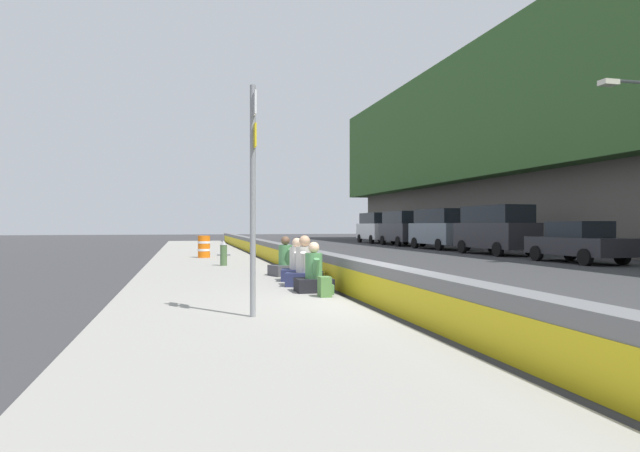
% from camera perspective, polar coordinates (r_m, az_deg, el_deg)
% --- Properties ---
extents(ground_plane, '(160.00, 160.00, 0.00)m').
position_cam_1_polar(ground_plane, '(10.22, 6.41, -8.70)').
color(ground_plane, '#353538').
rests_on(ground_plane, ground).
extents(sidewalk_strip, '(80.00, 4.40, 0.14)m').
position_cam_1_polar(sidewalk_strip, '(9.63, -8.74, -8.83)').
color(sidewalk_strip, gray).
rests_on(sidewalk_strip, ground_plane).
extents(jersey_barrier, '(76.00, 0.45, 0.85)m').
position_cam_1_polar(jersey_barrier, '(10.16, 6.39, -6.34)').
color(jersey_barrier, slate).
rests_on(jersey_barrier, ground_plane).
extents(route_sign_post, '(0.44, 0.09, 3.60)m').
position_cam_1_polar(route_sign_post, '(8.58, -6.98, 4.41)').
color(route_sign_post, gray).
rests_on(route_sign_post, sidewalk_strip).
extents(fire_hydrant, '(0.26, 0.46, 0.88)m').
position_cam_1_polar(fire_hydrant, '(19.42, -10.00, -2.76)').
color(fire_hydrant, '#47663D').
rests_on(fire_hydrant, sidewalk_strip).
extents(seated_person_foreground, '(0.68, 0.77, 1.06)m').
position_cam_1_polar(seated_person_foreground, '(11.71, -0.65, -5.24)').
color(seated_person_foreground, black).
rests_on(seated_person_foreground, sidewalk_strip).
extents(seated_person_middle, '(0.94, 1.02, 1.18)m').
position_cam_1_polar(seated_person_middle, '(12.86, -1.62, -4.60)').
color(seated_person_middle, '#23284C').
rests_on(seated_person_middle, sidewalk_strip).
extents(seated_person_rear, '(0.83, 0.92, 1.10)m').
position_cam_1_polar(seated_person_rear, '(14.01, -2.42, -4.32)').
color(seated_person_rear, '#23284C').
rests_on(seated_person_rear, sidewalk_strip).
extents(seated_person_far, '(0.88, 0.96, 1.11)m').
position_cam_1_polar(seated_person_far, '(15.45, -3.63, -3.88)').
color(seated_person_far, '#424247').
rests_on(seated_person_far, sidewalk_strip).
extents(backpack, '(0.32, 0.28, 0.40)m').
position_cam_1_polar(backpack, '(10.93, 0.54, -6.36)').
color(backpack, '#4C7A3D').
rests_on(backpack, sidewalk_strip).
extents(construction_barrel, '(0.54, 0.54, 0.95)m').
position_cam_1_polar(construction_barrel, '(24.28, -11.99, -2.11)').
color(construction_barrel, orange).
rests_on(construction_barrel, sidewalk_strip).
extents(parked_car_third, '(4.54, 2.03, 1.71)m').
position_cam_1_polar(parked_car_third, '(24.82, 25.25, -1.50)').
color(parked_car_third, '#28282D').
rests_on(parked_car_third, ground_plane).
extents(parked_car_fourth, '(5.17, 2.26, 2.56)m').
position_cam_1_polar(parked_car_fourth, '(30.02, 17.79, -0.28)').
color(parked_car_fourth, '#28282D').
rests_on(parked_car_fourth, ground_plane).
extents(parked_car_midline, '(5.17, 2.25, 2.56)m').
position_cam_1_polar(parked_car_midline, '(35.58, 12.40, -0.21)').
color(parked_car_midline, slate).
rests_on(parked_car_midline, ground_plane).
extents(parked_car_far, '(5.13, 2.16, 2.56)m').
position_cam_1_polar(parked_car_far, '(41.34, 8.56, -0.16)').
color(parked_car_far, '#28282D').
rests_on(parked_car_far, ground_plane).
extents(parked_car_farther, '(5.13, 2.17, 2.56)m').
position_cam_1_polar(parked_car_farther, '(46.68, 5.86, -0.12)').
color(parked_car_farther, silver).
rests_on(parked_car_farther, ground_plane).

